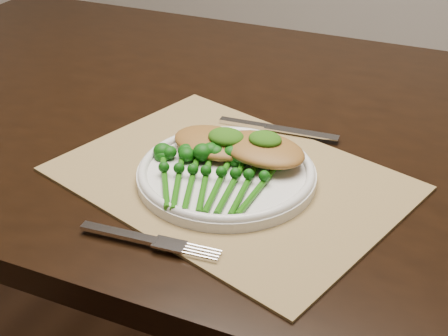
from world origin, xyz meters
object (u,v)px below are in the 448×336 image
at_px(dining_table, 241,287).
at_px(broccolini_bundle, 211,184).
at_px(dinner_plate, 226,173).
at_px(placemat, 230,178).
at_px(chicken_fillet_left, 214,143).

relative_size(dining_table, broccolini_bundle, 8.21).
bearing_deg(broccolini_bundle, dinner_plate, 73.37).
xyz_separation_m(dinner_plate, broccolini_bundle, (0.00, -0.05, 0.01)).
relative_size(dinner_plate, broccolini_bundle, 1.23).
relative_size(placemat, dinner_plate, 1.84).
xyz_separation_m(placemat, chicken_fillet_left, (-0.04, 0.03, 0.03)).
bearing_deg(broccolini_bundle, chicken_fillet_left, 97.83).
height_order(dining_table, placemat, placemat).
height_order(dinner_plate, chicken_fillet_left, chicken_fillet_left).
bearing_deg(placemat, chicken_fillet_left, 155.75).
height_order(dining_table, dinner_plate, dinner_plate).
xyz_separation_m(dining_table, placemat, (0.06, -0.18, 0.37)).
height_order(dinner_plate, broccolini_bundle, broccolini_bundle).
height_order(dining_table, broccolini_bundle, broccolini_bundle).
bearing_deg(chicken_fillet_left, dinner_plate, -41.10).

